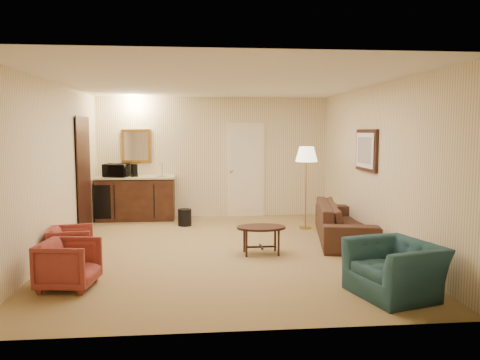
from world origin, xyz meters
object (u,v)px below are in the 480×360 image
object	(u,v)px
rose_chair_far	(69,262)
teal_armchair	(395,260)
coffee_table	(261,240)
coffee_maker	(134,170)
floor_lamp	(306,188)
sofa	(345,215)
microwave	(116,169)
rose_chair_near	(71,243)
wetbar_cabinet	(136,198)
waste_bin	(185,217)

from	to	relation	value
rose_chair_far	teal_armchair	bearing A→B (deg)	-91.50
coffee_table	coffee_maker	bearing A→B (deg)	127.42
coffee_table	floor_lamp	bearing A→B (deg)	58.22
sofa	microwave	distance (m)	4.76
coffee_table	rose_chair_near	bearing A→B (deg)	-174.51
rose_chair_far	microwave	distance (m)	4.34
sofa	microwave	bearing A→B (deg)	73.95
rose_chair_near	wetbar_cabinet	bearing A→B (deg)	-16.56
coffee_table	wetbar_cabinet	bearing A→B (deg)	126.97
teal_armchair	sofa	bearing A→B (deg)	157.98
wetbar_cabinet	rose_chair_far	size ratio (longest dim) A/B	2.56
teal_armchair	floor_lamp	distance (m)	3.75
wetbar_cabinet	coffee_table	distance (m)	3.75
teal_armchair	floor_lamp	bearing A→B (deg)	166.34
wetbar_cabinet	coffee_maker	distance (m)	0.59
sofa	coffee_table	world-z (taller)	sofa
rose_chair_near	rose_chair_far	bearing A→B (deg)	-174.63
sofa	rose_chair_near	world-z (taller)	sofa
microwave	coffee_maker	world-z (taller)	microwave
wetbar_cabinet	coffee_maker	bearing A→B (deg)	-127.06
teal_armchair	coffee_table	bearing A→B (deg)	-162.77
sofa	teal_armchair	distance (m)	2.72
sofa	floor_lamp	bearing A→B (deg)	34.45
wetbar_cabinet	coffee_maker	world-z (taller)	coffee_maker
sofa	coffee_maker	world-z (taller)	coffee_maker
teal_armchair	rose_chair_far	xyz separation A→B (m)	(-3.77, 0.60, -0.09)
teal_armchair	floor_lamp	size ratio (longest dim) A/B	0.60
teal_armchair	coffee_maker	size ratio (longest dim) A/B	3.56
rose_chair_far	sofa	bearing A→B (deg)	-55.00
rose_chair_far	waste_bin	distance (m)	3.83
rose_chair_near	waste_bin	bearing A→B (deg)	-39.04
rose_chair_far	microwave	bearing A→B (deg)	9.34
wetbar_cabinet	sofa	distance (m)	4.40
coffee_maker	wetbar_cabinet	bearing A→B (deg)	67.74
wetbar_cabinet	coffee_maker	xyz separation A→B (m)	(-0.02, -0.02, 0.59)
teal_armchair	rose_chair_near	size ratio (longest dim) A/B	1.61
wetbar_cabinet	sofa	size ratio (longest dim) A/B	0.74
sofa	waste_bin	bearing A→B (deg)	72.91
waste_bin	wetbar_cabinet	bearing A→B (deg)	145.18
wetbar_cabinet	rose_chair_near	bearing A→B (deg)	-98.74
floor_lamp	rose_chair_near	bearing A→B (deg)	-151.92
coffee_table	floor_lamp	xyz separation A→B (m)	(1.11, 1.80, 0.58)
teal_armchair	coffee_table	xyz separation A→B (m)	(-1.27, 1.93, -0.20)
sofa	coffee_table	xyz separation A→B (m)	(-1.55, -0.77, -0.22)
rose_chair_far	floor_lamp	xyz separation A→B (m)	(3.61, 3.13, 0.47)
sofa	coffee_maker	xyz separation A→B (m)	(-3.82, 2.19, 0.62)
waste_bin	coffee_maker	bearing A→B (deg)	146.54
teal_armchair	wetbar_cabinet	bearing A→B (deg)	-160.46
floor_lamp	rose_chair_far	bearing A→B (deg)	-139.12
wetbar_cabinet	microwave	size ratio (longest dim) A/B	3.32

